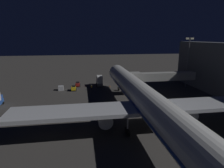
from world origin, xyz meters
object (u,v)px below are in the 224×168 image
baggage_container_mid_row (61,88)px  ground_crew_marshaller_fwd (92,87)px  apron_floodlight_mast (188,59)px  baggage_tug_spare (74,88)px  ops_van (99,81)px  traffic_cone_nose_starboard (110,86)px  jet_bridge (158,77)px  pushback_tug (78,84)px  traffic_cone_nose_port (122,86)px  airliner_at_gate (147,102)px

baggage_container_mid_row → ground_crew_marshaller_fwd: ground_crew_marshaller_fwd is taller
apron_floodlight_mast → baggage_tug_spare: size_ratio=7.33×
ops_van → traffic_cone_nose_starboard: (-3.62, 2.03, -1.67)m
jet_bridge → traffic_cone_nose_starboard: jet_bridge is taller
pushback_tug → ground_crew_marshaller_fwd: size_ratio=1.66×
jet_bridge → ground_crew_marshaller_fwd: (20.53, -8.27, -4.71)m
jet_bridge → ground_crew_marshaller_fwd: size_ratio=12.62×
apron_floodlight_mast → jet_bridge: bearing=27.7°
ground_crew_marshaller_fwd → traffic_cone_nose_port: bearing=-164.9°
pushback_tug → traffic_cone_nose_port: pushback_tug is taller
airliner_at_gate → ops_van: (5.82, -36.24, -3.62)m
ops_van → traffic_cone_nose_starboard: ops_van is taller
ops_van → ground_crew_marshaller_fwd: ops_van is taller
baggage_tug_spare → ground_crew_marshaller_fwd: bearing=-179.1°
airliner_at_gate → apron_floodlight_mast: bearing=-130.1°
ops_van → baggage_tug_spare: 10.76m
apron_floodlight_mast → baggage_tug_spare: (40.68, -0.79, -9.47)m
pushback_tug → traffic_cone_nose_port: (-16.09, 2.47, -0.51)m
traffic_cone_nose_port → baggage_container_mid_row: bearing=5.2°
jet_bridge → baggage_tug_spare: jet_bridge is taller
ops_van → traffic_cone_nose_port: (-8.02, 2.03, -1.67)m
baggage_container_mid_row → ops_van: bearing=-163.7°
baggage_tug_spare → traffic_cone_nose_port: (-17.38, -3.14, -0.51)m
ops_van → baggage_container_mid_row: (13.69, 3.99, -1.19)m
airliner_at_gate → jet_bridge: (-11.46, -22.90, 0.06)m
ground_crew_marshaller_fwd → ops_van: bearing=-122.6°
jet_bridge → apron_floodlight_mast: apron_floodlight_mast is taller
airliner_at_gate → jet_bridge: size_ratio=3.29×
baggage_container_mid_row → ground_crew_marshaller_fwd: 10.50m
jet_bridge → ground_crew_marshaller_fwd: bearing=-21.9°
apron_floodlight_mast → ground_crew_marshaller_fwd: (34.57, -0.88, -9.32)m
traffic_cone_nose_port → apron_floodlight_mast: bearing=170.4°
airliner_at_gate → apron_floodlight_mast: size_ratio=3.97×
ops_van → ground_crew_marshaller_fwd: 6.11m
pushback_tug → baggage_container_mid_row: size_ratio=1.65×
baggage_container_mid_row → traffic_cone_nose_port: bearing=-174.8°
baggage_tug_spare → baggage_container_mid_row: bearing=-15.2°
jet_bridge → apron_floodlight_mast: (-14.04, -7.39, 4.62)m
airliner_at_gate → pushback_tug: (13.89, -36.69, -4.79)m
ops_van → pushback_tug: bearing=-3.1°
airliner_at_gate → traffic_cone_nose_port: 34.69m
ground_crew_marshaller_fwd → baggage_tug_spare: bearing=0.9°
apron_floodlight_mast → traffic_cone_nose_starboard: 29.70m
airliner_at_gate → pushback_tug: airliner_at_gate is taller
pushback_tug → baggage_container_mid_row: bearing=38.3°
pushback_tug → ground_crew_marshaller_fwd: (-4.82, 5.52, 0.14)m
apron_floodlight_mast → pushback_tug: bearing=-9.2°
baggage_tug_spare → baggage_container_mid_row: (4.33, -1.17, -0.02)m
airliner_at_gate → traffic_cone_nose_port: airliner_at_gate is taller
baggage_container_mid_row → traffic_cone_nose_starboard: (-17.31, -1.96, -0.48)m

